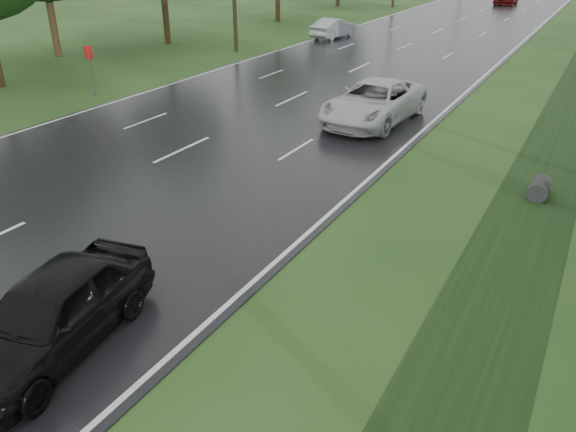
{
  "coord_description": "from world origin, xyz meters",
  "views": [
    {
      "loc": [
        12.45,
        -6.51,
        6.75
      ],
      "look_at": [
        7.08,
        3.04,
        1.3
      ],
      "focal_mm": 35.0,
      "sensor_mm": 36.0,
      "label": 1
    }
  ],
  "objects_px": {
    "road_sign": "(90,61)",
    "white_pickup": "(374,102)",
    "dark_sedan": "(52,312)",
    "silver_sedan": "(334,28)"
  },
  "relations": [
    {
      "from": "road_sign",
      "to": "white_pickup",
      "type": "bearing_deg",
      "value": 10.64
    },
    {
      "from": "road_sign",
      "to": "white_pickup",
      "type": "height_order",
      "value": "road_sign"
    },
    {
      "from": "dark_sedan",
      "to": "silver_sedan",
      "type": "bearing_deg",
      "value": 97.9
    },
    {
      "from": "white_pickup",
      "to": "silver_sedan",
      "type": "bearing_deg",
      "value": 122.55
    },
    {
      "from": "road_sign",
      "to": "dark_sedan",
      "type": "relative_size",
      "value": 0.52
    },
    {
      "from": "dark_sedan",
      "to": "white_pickup",
      "type": "bearing_deg",
      "value": 81.44
    },
    {
      "from": "silver_sedan",
      "to": "white_pickup",
      "type": "bearing_deg",
      "value": 127.6
    },
    {
      "from": "white_pickup",
      "to": "dark_sedan",
      "type": "bearing_deg",
      "value": -86.24
    },
    {
      "from": "road_sign",
      "to": "dark_sedan",
      "type": "height_order",
      "value": "road_sign"
    },
    {
      "from": "white_pickup",
      "to": "dark_sedan",
      "type": "distance_m",
      "value": 15.93
    }
  ]
}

